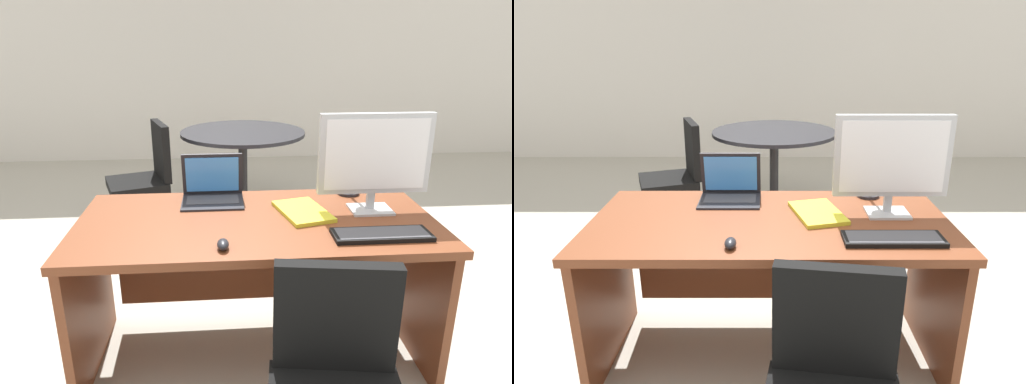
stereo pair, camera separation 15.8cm
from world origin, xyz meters
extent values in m
plane|color=#B7B2A3|center=(0.00, 1.50, 0.00)|extent=(12.00, 12.00, 0.00)
cube|color=silver|center=(0.00, 4.08, 1.40)|extent=(10.00, 0.10, 2.80)
cube|color=brown|center=(0.00, 0.00, 0.74)|extent=(1.67, 0.81, 0.04)
cube|color=brown|center=(-0.81, 0.00, 0.36)|extent=(0.04, 0.71, 0.72)
cube|color=brown|center=(0.81, 0.00, 0.36)|extent=(0.04, 0.71, 0.72)
cube|color=brown|center=(0.00, 0.30, 0.40)|extent=(1.47, 0.02, 0.50)
cube|color=#B7BABF|center=(0.56, 0.06, 0.76)|extent=(0.20, 0.16, 0.01)
cube|color=#B7BABF|center=(0.56, 0.07, 0.81)|extent=(0.04, 0.02, 0.08)
cube|color=#B7BABF|center=(0.56, 0.06, 1.05)|extent=(0.54, 0.04, 0.38)
cube|color=white|center=(0.56, 0.04, 1.05)|extent=(0.48, 0.00, 0.34)
cube|color=black|center=(-0.21, 0.24, 0.76)|extent=(0.31, 0.24, 0.01)
cube|color=#38383D|center=(-0.21, 0.25, 0.77)|extent=(0.27, 0.13, 0.00)
cube|color=black|center=(-0.21, 0.34, 0.88)|extent=(0.31, 0.05, 0.23)
cube|color=#3F8CEA|center=(-0.21, 0.33, 0.88)|extent=(0.28, 0.03, 0.19)
cube|color=black|center=(0.51, -0.24, 0.77)|extent=(0.42, 0.14, 0.02)
cube|color=#47474C|center=(0.51, -0.24, 0.78)|extent=(0.39, 0.12, 0.00)
ellipsoid|color=black|center=(-0.16, -0.30, 0.78)|extent=(0.05, 0.09, 0.04)
cylinder|color=black|center=(0.52, 0.32, 0.77)|extent=(0.12, 0.12, 0.01)
cylinder|color=black|center=(0.52, 0.32, 0.93)|extent=(0.02, 0.02, 0.32)
sphere|color=black|center=(0.52, 0.29, 1.13)|extent=(0.11, 0.11, 0.11)
cube|color=yellow|center=(0.23, 0.06, 0.77)|extent=(0.28, 0.36, 0.02)
cube|color=black|center=(0.23, -0.62, 0.64)|extent=(0.44, 0.12, 0.41)
cylinder|color=black|center=(0.04, 1.98, 0.02)|extent=(0.50, 0.50, 0.04)
cylinder|color=black|center=(0.04, 1.98, 0.39)|extent=(0.08, 0.08, 0.71)
cylinder|color=black|center=(0.04, 1.98, 0.76)|extent=(1.10, 1.10, 0.03)
cylinder|color=black|center=(-0.86, 1.67, 0.02)|extent=(0.56, 0.56, 0.04)
cylinder|color=black|center=(-0.86, 1.67, 0.20)|extent=(0.05, 0.05, 0.32)
cube|color=black|center=(-0.86, 1.67, 0.40)|extent=(0.58, 0.58, 0.08)
cube|color=black|center=(-0.66, 1.74, 0.67)|extent=(0.20, 0.43, 0.46)
camera|label=1|loc=(-0.16, -1.93, 1.56)|focal=31.39mm
camera|label=2|loc=(0.00, -1.93, 1.56)|focal=31.39mm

